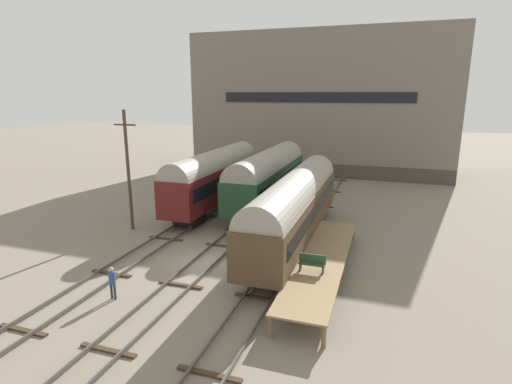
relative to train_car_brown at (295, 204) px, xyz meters
The scene contains 12 objects.
ground_plane 7.27m from the train_car_brown, 132.15° to the right, with size 200.00×200.00×0.00m, color slate.
track_left 10.60m from the train_car_brown, 151.08° to the right, with size 2.60×60.00×0.26m.
track_middle 7.22m from the train_car_brown, 132.15° to the right, with size 2.60×60.00×0.26m.
track_right 5.65m from the train_car_brown, 90.00° to the right, with size 2.60×60.00×0.26m.
train_car_brown is the anchor object (origin of this frame).
train_car_green 9.60m from the train_car_brown, 117.84° to the left, with size 3.09×15.60×5.23m.
train_car_maroon 11.20m from the train_car_brown, 143.20° to the left, with size 2.86×15.18×5.26m.
station_platform 5.39m from the train_car_brown, 58.99° to the right, with size 2.59×13.57×1.12m.
bench 6.82m from the train_car_brown, 69.35° to the right, with size 1.40×0.40×0.91m.
person_worker 12.60m from the train_car_brown, 124.18° to the right, with size 0.32×0.32×1.74m.
utility_pole 12.73m from the train_car_brown, behind, with size 1.80×0.24×9.05m.
warehouse_building 29.66m from the train_car_brown, 96.18° to the left, with size 32.77×11.26×17.67m.
Camera 1 is at (10.14, -20.53, 10.16)m, focal length 28.00 mm.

